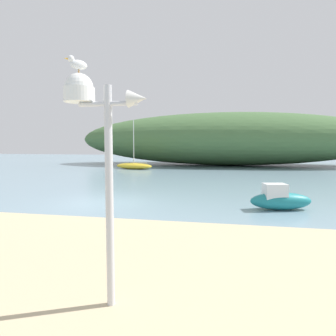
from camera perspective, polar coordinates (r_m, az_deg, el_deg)
The scene contains 6 objects.
ground_plane at distance 13.98m, azimuth -12.02°, elevation -6.54°, with size 120.00×120.00×0.00m, color #7A99A8.
distant_hill at distance 38.83m, azimuth 11.44°, elevation 5.63°, with size 39.68×13.38×6.83m, color #476B3D.
mast_structure at distance 4.53m, azimuth -14.60°, elevation 9.36°, with size 1.28×0.46×3.55m.
seagull_on_radar at distance 4.76m, azimuth -17.44°, elevation 19.04°, with size 0.29×0.29×0.24m.
motorboat_west_reach at distance 12.85m, azimuth 21.12°, elevation -5.75°, with size 2.63×1.33×1.08m.
sailboat_outer_mooring at distance 31.99m, azimuth -6.74°, elevation 0.42°, with size 4.52×2.35×5.34m.
Camera 1 is at (5.44, -12.59, 2.69)m, focal length 30.93 mm.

